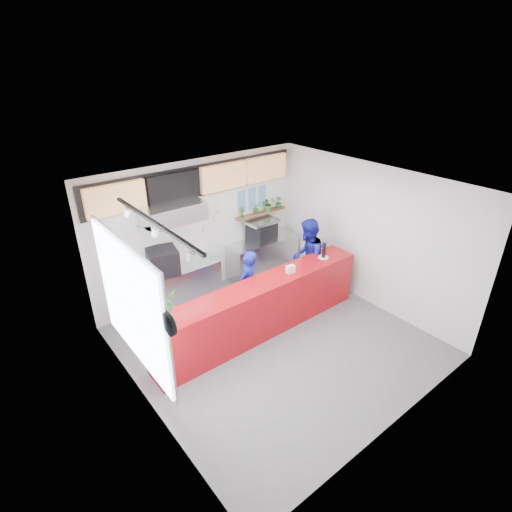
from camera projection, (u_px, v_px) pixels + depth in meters
floor at (275, 341)px, 7.54m from camera, size 5.00×5.00×0.00m
ceiling at (279, 187)px, 6.18m from camera, size 5.00×5.00×0.00m
wall_back at (201, 228)px, 8.61m from camera, size 5.00×0.00×5.00m
wall_left at (140, 327)px, 5.47m from camera, size 0.00×5.00×5.00m
wall_right at (368, 235)px, 8.25m from camera, size 0.00×5.00×5.00m
service_counter at (262, 308)px, 7.57m from camera, size 4.50×0.60×1.10m
cream_band at (197, 178)px, 8.11m from camera, size 5.00×0.02×0.80m
prep_bench at (179, 287)px, 8.43m from camera, size 1.80×0.60×0.90m
panini_oven at (163, 261)px, 7.95m from camera, size 0.69×0.69×0.52m
extraction_hood at (172, 212)px, 7.63m from camera, size 1.20×0.70×0.35m
hood_lip at (173, 222)px, 7.72m from camera, size 1.20×0.69×0.31m
right_bench at (263, 257)px, 9.70m from camera, size 1.80×0.60×0.90m
espresso_machine at (262, 232)px, 9.39m from camera, size 0.72×0.57×0.42m
espresso_tray at (262, 221)px, 9.27m from camera, size 0.74×0.52×0.07m
herb_shelf at (261, 213)px, 9.43m from camera, size 1.40×0.18×0.04m
menu_board_far_left at (116, 199)px, 7.08m from camera, size 1.10×0.10×0.55m
menu_board_mid_left at (174, 187)px, 7.72m from camera, size 1.10×0.10×0.55m
menu_board_mid_right at (224, 177)px, 8.37m from camera, size 1.10×0.10×0.55m
menu_board_far_right at (266, 168)px, 9.01m from camera, size 1.10×0.10×0.55m
soffit at (198, 181)px, 8.11m from camera, size 4.80×0.04×0.65m
window_pane at (131, 304)px, 5.61m from camera, size 0.04×2.20×1.90m
window_frame at (132, 304)px, 5.62m from camera, size 0.03×2.30×2.00m
wall_clock_rim at (169, 324)px, 4.62m from camera, size 0.05×0.30×0.30m
wall_clock_face at (171, 323)px, 4.63m from camera, size 0.02×0.26×0.26m
track_rail at (154, 223)px, 5.05m from camera, size 0.05×2.40×0.04m
dec_plate_a at (207, 216)px, 8.56m from camera, size 0.24×0.03×0.24m
dec_plate_b at (218, 217)px, 8.77m from camera, size 0.24×0.03×0.24m
dec_plate_c at (207, 229)px, 8.69m from camera, size 0.24×0.03×0.24m
dec_plate_d at (220, 206)px, 8.68m from camera, size 0.24×0.03×0.24m
photo_frame_a at (242, 196)px, 8.98m from camera, size 0.20×0.02×0.25m
photo_frame_b at (252, 193)px, 9.15m from camera, size 0.20×0.02×0.25m
photo_frame_c at (262, 191)px, 9.31m from camera, size 0.20×0.02×0.25m
photo_frame_d at (242, 206)px, 9.09m from camera, size 0.20×0.02×0.25m
photo_frame_e at (252, 204)px, 9.26m from camera, size 0.20×0.02×0.25m
photo_frame_f at (262, 201)px, 9.43m from camera, size 0.20×0.02×0.25m
staff_center at (248, 285)px, 7.92m from camera, size 0.64×0.54×1.50m
staff_right at (307, 259)px, 8.64m from camera, size 1.10×1.05×1.79m
herb_a at (242, 212)px, 9.05m from camera, size 0.15×0.11×0.26m
herb_b at (256, 208)px, 9.28m from camera, size 0.17×0.15×0.28m
herb_c at (268, 204)px, 9.46m from camera, size 0.36×0.33×0.34m
herb_d at (278, 202)px, 9.66m from camera, size 0.16×0.15×0.26m
glass_vase at (167, 318)px, 6.14m from camera, size 0.21×0.21×0.24m
basil_vase at (165, 302)px, 6.00m from camera, size 0.43×0.39×0.40m
napkin_holder at (290, 269)px, 7.64m from camera, size 0.18×0.12×0.14m
white_plate at (323, 257)px, 8.22m from camera, size 0.22×0.22×0.02m
pepper_mill at (324, 250)px, 8.15m from camera, size 0.09×0.09×0.31m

